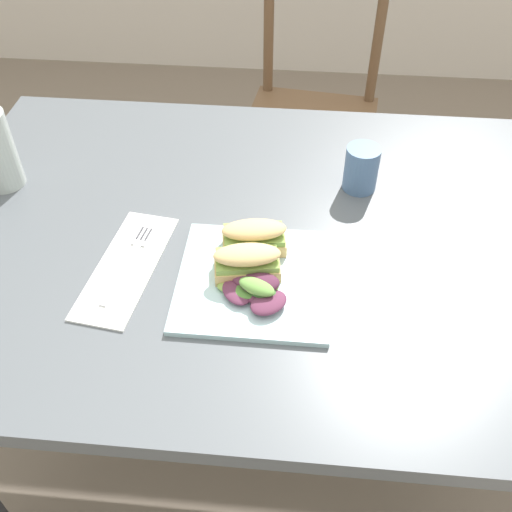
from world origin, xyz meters
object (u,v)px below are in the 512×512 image
Objects in this scene: sandwich_half_back at (254,236)px; plate_lunch at (254,280)px; fork_on_napkin at (131,258)px; cup_extra_side at (361,169)px; dining_table at (263,282)px; sandwich_half_front at (247,261)px; chair_wooden_far at (312,116)px.

plate_lunch is at bearing -85.12° from sandwich_half_back.
sandwich_half_back is 0.61× the size of fork_on_napkin.
fork_on_napkin is at bearing -148.68° from cup_extra_side.
sandwich_half_front is at bearing -98.66° from dining_table.
chair_wooden_far is (0.08, 0.88, -0.16)m from dining_table.
sandwich_half_front is 0.32m from cup_extra_side.
sandwich_half_back is 0.27m from cup_extra_side.
chair_wooden_far is 4.69× the size of fork_on_napkin.
sandwich_half_back reaches higher than dining_table.
dining_table is at bearing -95.34° from chair_wooden_far.
plate_lunch is 0.21m from fork_on_napkin.
fork_on_napkin is (-0.21, 0.03, 0.00)m from plate_lunch.
chair_wooden_far reaches higher than plate_lunch.
dining_table is 0.18m from plate_lunch.
plate_lunch is 0.04m from sandwich_half_front.
chair_wooden_far is 1.06m from fork_on_napkin.
cup_extra_side is at bearing 40.24° from dining_table.
sandwich_half_front reaches higher than plate_lunch.
sandwich_half_front is 0.06m from sandwich_half_back.
cup_extra_side is at bearing 47.60° from sandwich_half_back.
dining_table is 0.18m from sandwich_half_back.
cup_extra_side is (0.39, 0.23, 0.04)m from fork_on_napkin.
plate_lunch reaches higher than dining_table.
chair_wooden_far is at bearing 84.95° from plate_lunch.
fork_on_napkin reaches higher than dining_table.
sandwich_half_front is at bearing -95.16° from sandwich_half_back.
fork_on_napkin is at bearing 171.37° from plate_lunch.
plate_lunch is at bearing -92.98° from dining_table.
chair_wooden_far is 7.70× the size of sandwich_half_back.
chair_wooden_far is 1.00m from sandwich_half_back.
cup_extra_side reaches higher than sandwich_half_front.
sandwich_half_back reaches higher than plate_lunch.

